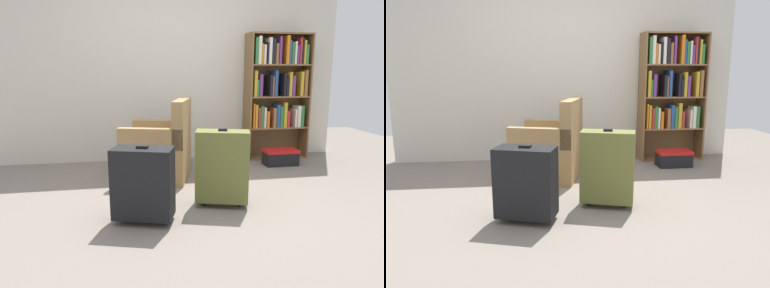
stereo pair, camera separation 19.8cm
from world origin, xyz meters
TOP-DOWN VIEW (x-y plane):
  - ground_plane at (0.00, 0.00)m, footprint 8.05×8.05m
  - back_wall at (0.00, 1.96)m, footprint 4.60×0.10m
  - bookshelf at (1.39, 1.74)m, footprint 0.85×0.31m
  - armchair at (-0.27, 1.04)m, footprint 0.87×0.87m
  - mug at (0.33, 0.92)m, footprint 0.12×0.08m
  - storage_box at (1.32, 1.33)m, footprint 0.43×0.24m
  - suitcase_olive at (0.20, 0.07)m, footprint 0.51×0.35m
  - suitcase_black at (-0.52, -0.18)m, footprint 0.53×0.39m

SIDE VIEW (x-z plane):
  - ground_plane at x=0.00m, z-range 0.00..0.00m
  - mug at x=0.33m, z-range 0.00..0.10m
  - storage_box at x=1.32m, z-range 0.01..0.21m
  - armchair at x=-0.27m, z-range -0.13..0.77m
  - suitcase_black at x=-0.52m, z-range 0.01..0.65m
  - suitcase_olive at x=0.20m, z-range 0.01..0.73m
  - bookshelf at x=1.39m, z-range 0.11..1.80m
  - back_wall at x=0.00m, z-range 0.00..2.60m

